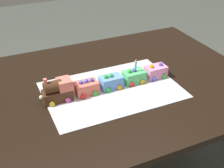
% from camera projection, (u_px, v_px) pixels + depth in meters
% --- Properties ---
extents(dining_table, '(1.40, 1.00, 0.74)m').
position_uv_depth(dining_table, '(109.00, 102.00, 1.46)').
color(dining_table, black).
rests_on(dining_table, ground).
extents(cake_board, '(0.60, 0.40, 0.00)m').
position_uv_depth(cake_board, '(112.00, 90.00, 1.35)').
color(cake_board, silver).
rests_on(cake_board, dining_table).
extents(cake_locomotive, '(0.14, 0.08, 0.12)m').
position_uv_depth(cake_locomotive, '(57.00, 91.00, 1.26)').
color(cake_locomotive, '#472816').
rests_on(cake_locomotive, cake_board).
extents(cake_car_hopper_coral, '(0.10, 0.08, 0.07)m').
position_uv_depth(cake_car_hopper_coral, '(86.00, 88.00, 1.31)').
color(cake_car_hopper_coral, '#F27260').
rests_on(cake_car_hopper_coral, cake_board).
extents(cake_car_flatbed_sky_blue, '(0.10, 0.08, 0.07)m').
position_uv_depth(cake_car_flatbed_sky_blue, '(111.00, 82.00, 1.35)').
color(cake_car_flatbed_sky_blue, '#669EEA').
rests_on(cake_car_flatbed_sky_blue, cake_board).
extents(cake_car_gondola_mint_green, '(0.10, 0.08, 0.07)m').
position_uv_depth(cake_car_gondola_mint_green, '(134.00, 77.00, 1.40)').
color(cake_car_gondola_mint_green, '#59CC7A').
rests_on(cake_car_gondola_mint_green, cake_board).
extents(cake_car_tanker_bubblegum, '(0.10, 0.08, 0.07)m').
position_uv_depth(cake_car_tanker_bubblegum, '(156.00, 71.00, 1.44)').
color(cake_car_tanker_bubblegum, pink).
rests_on(cake_car_tanker_bubblegum, cake_board).
extents(birthday_candle, '(0.01, 0.01, 0.05)m').
position_uv_depth(birthday_candle, '(136.00, 64.00, 1.36)').
color(birthday_candle, '#4CA5E5').
rests_on(birthday_candle, cake_car_gondola_mint_green).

